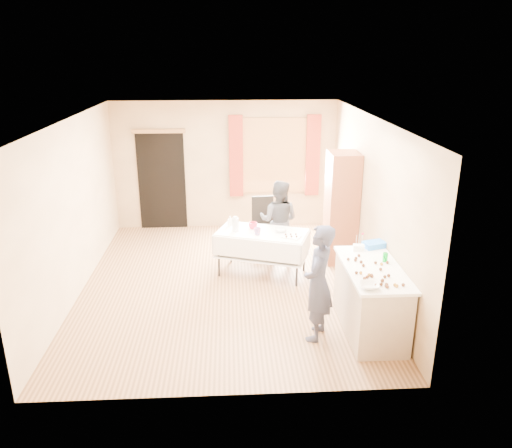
{
  "coord_description": "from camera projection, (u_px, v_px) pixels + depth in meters",
  "views": [
    {
      "loc": [
        0.06,
        -7.25,
        3.55
      ],
      "look_at": [
        0.47,
        0.0,
        0.99
      ],
      "focal_mm": 35.0,
      "sensor_mm": 36.0,
      "label": 1
    }
  ],
  "objects": [
    {
      "name": "curtain_right",
      "position": [
        313.0,
        156.0,
        10.11
      ],
      "size": [
        0.28,
        0.06,
        1.65
      ],
      "primitive_type": "cube",
      "color": "maroon",
      "rests_on": "wall_back"
    },
    {
      "name": "small_bowl",
      "position": [
        280.0,
        230.0,
        8.06
      ],
      "size": [
        0.31,
        0.31,
        0.06
      ],
      "primitive_type": "imported",
      "rotation": [
        0.0,
        0.0,
        -0.41
      ],
      "color": "white",
      "rests_on": "party_table"
    },
    {
      "name": "foam_block",
      "position": [
        359.0,
        248.0,
        6.9
      ],
      "size": [
        0.16,
        0.12,
        0.08
      ],
      "primitive_type": "cube",
      "rotation": [
        0.0,
        0.0,
        -0.17
      ],
      "color": "white",
      "rests_on": "counter"
    },
    {
      "name": "cup_red",
      "position": [
        253.0,
        225.0,
        8.19
      ],
      "size": [
        0.21,
        0.21,
        0.11
      ],
      "primitive_type": "imported",
      "rotation": [
        0.0,
        0.0,
        -0.24
      ],
      "color": "red",
      "rests_on": "party_table"
    },
    {
      "name": "pastry_tray",
      "position": [
        291.0,
        237.0,
        7.83
      ],
      "size": [
        0.34,
        0.31,
        0.02
      ],
      "primitive_type": "cube",
      "rotation": [
        0.0,
        0.0,
        -0.5
      ],
      "color": "white",
      "rests_on": "party_table"
    },
    {
      "name": "cup_rainbow",
      "position": [
        257.0,
        231.0,
        7.93
      ],
      "size": [
        0.24,
        0.24,
        0.11
      ],
      "primitive_type": "imported",
      "rotation": [
        0.0,
        0.0,
        -0.67
      ],
      "color": "red",
      "rests_on": "party_table"
    },
    {
      "name": "party_table",
      "position": [
        262.0,
        249.0,
        8.19
      ],
      "size": [
        1.63,
        1.2,
        0.75
      ],
      "rotation": [
        0.0,
        0.0,
        -0.34
      ],
      "color": "black",
      "rests_on": "floor"
    },
    {
      "name": "blue_basket",
      "position": [
        374.0,
        245.0,
        7.01
      ],
      "size": [
        0.35,
        0.28,
        0.08
      ],
      "primitive_type": "cube",
      "rotation": [
        0.0,
        0.0,
        0.3
      ],
      "color": "#277DF6",
      "rests_on": "counter"
    },
    {
      "name": "ceiling",
      "position": [
        223.0,
        118.0,
        7.13
      ],
      "size": [
        4.5,
        5.5,
        0.02
      ],
      "primitive_type": "cube",
      "color": "white",
      "rests_on": "floor"
    },
    {
      "name": "woman",
      "position": [
        279.0,
        221.0,
        8.69
      ],
      "size": [
        1.04,
        0.98,
        1.44
      ],
      "primitive_type": "imported",
      "rotation": [
        0.0,
        0.0,
        2.8
      ],
      "color": "black",
      "rests_on": "floor"
    },
    {
      "name": "counter",
      "position": [
        370.0,
        299.0,
        6.53
      ],
      "size": [
        0.71,
        1.5,
        0.91
      ],
      "color": "#BDAC97",
      "rests_on": "floor"
    },
    {
      "name": "cabinet",
      "position": [
        341.0,
        208.0,
        8.57
      ],
      "size": [
        0.5,
        0.6,
        1.93
      ],
      "primitive_type": "cube",
      "color": "brown",
      "rests_on": "floor"
    },
    {
      "name": "pitcher",
      "position": [
        235.0,
        225.0,
        8.07
      ],
      "size": [
        0.15,
        0.15,
        0.22
      ],
      "primitive_type": "cylinder",
      "rotation": [
        0.0,
        0.0,
        -0.43
      ],
      "color": "silver",
      "rests_on": "party_table"
    },
    {
      "name": "curtain_left",
      "position": [
        236.0,
        157.0,
        10.03
      ],
      "size": [
        0.28,
        0.06,
        1.65
      ],
      "primitive_type": "cube",
      "color": "maroon",
      "rests_on": "wall_back"
    },
    {
      "name": "cake_balls",
      "position": [
        375.0,
        273.0,
        6.15
      ],
      "size": [
        0.52,
        0.98,
        0.04
      ],
      "color": "#3F2314",
      "rests_on": "counter"
    },
    {
      "name": "wall_left",
      "position": [
        74.0,
        208.0,
        7.45
      ],
      "size": [
        0.02,
        5.5,
        2.6
      ],
      "primitive_type": "cube",
      "color": "tan",
      "rests_on": "floor"
    },
    {
      "name": "floor",
      "position": [
        227.0,
        283.0,
        8.0
      ],
      "size": [
        4.5,
        5.5,
        0.02
      ],
      "primitive_type": "cube",
      "color": "#9E7047",
      "rests_on": "ground"
    },
    {
      "name": "chair",
      "position": [
        264.0,
        234.0,
        9.27
      ],
      "size": [
        0.44,
        0.44,
        0.98
      ],
      "rotation": [
        0.0,
        0.0,
        0.08
      ],
      "color": "black",
      "rests_on": "floor"
    },
    {
      "name": "window_frame",
      "position": [
        274.0,
        156.0,
        10.12
      ],
      "size": [
        1.32,
        0.06,
        1.52
      ],
      "primitive_type": "cube",
      "color": "olive",
      "rests_on": "wall_back"
    },
    {
      "name": "doorway",
      "position": [
        162.0,
        181.0,
        10.17
      ],
      "size": [
        0.95,
        0.04,
        2.0
      ],
      "primitive_type": "cube",
      "color": "black",
      "rests_on": "floor"
    },
    {
      "name": "wall_front",
      "position": [
        224.0,
        288.0,
        4.97
      ],
      "size": [
        4.5,
        0.02,
        2.6
      ],
      "primitive_type": "cube",
      "color": "tan",
      "rests_on": "floor"
    },
    {
      "name": "bottle",
      "position": [
        230.0,
        221.0,
        8.35
      ],
      "size": [
        0.12,
        0.12,
        0.16
      ],
      "primitive_type": "imported",
      "rotation": [
        0.0,
        0.0,
        -0.34
      ],
      "color": "white",
      "rests_on": "party_table"
    },
    {
      "name": "window_pane",
      "position": [
        274.0,
        156.0,
        10.1
      ],
      "size": [
        1.2,
        0.02,
        1.4
      ],
      "primitive_type": "cube",
      "color": "white",
      "rests_on": "wall_back"
    },
    {
      "name": "girl",
      "position": [
        318.0,
        283.0,
        6.26
      ],
      "size": [
        0.82,
        0.76,
        1.54
      ],
      "primitive_type": "imported",
      "rotation": [
        0.0,
        0.0,
        -1.96
      ],
      "color": "#2A2E48",
      "rests_on": "floor"
    },
    {
      "name": "mixing_bowl",
      "position": [
        369.0,
        286.0,
        5.81
      ],
      "size": [
        0.26,
        0.26,
        0.06
      ],
      "primitive_type": "imported",
      "rotation": [
        0.0,
        0.0,
        -0.06
      ],
      "color": "white",
      "rests_on": "counter"
    },
    {
      "name": "door_lintel",
      "position": [
        158.0,
        131.0,
        9.8
      ],
      "size": [
        1.05,
        0.06,
        0.08
      ],
      "primitive_type": "cube",
      "color": "olive",
      "rests_on": "wall_back"
    },
    {
      "name": "wall_back",
      "position": [
        225.0,
        165.0,
        10.17
      ],
      "size": [
        4.5,
        0.02,
        2.6
      ],
      "primitive_type": "cube",
      "color": "tan",
      "rests_on": "floor"
    },
    {
      "name": "wall_right",
      "position": [
        372.0,
        203.0,
        7.69
      ],
      "size": [
        0.02,
        5.5,
        2.6
      ],
      "primitive_type": "cube",
      "color": "tan",
      "rests_on": "floor"
    },
    {
      "name": "soda_can",
      "position": [
        385.0,
        257.0,
        6.53
      ],
      "size": [
        0.07,
        0.07,
        0.12
      ],
      "primitive_type": "cylinder",
      "rotation": [
        0.0,
        0.0,
        0.14
      ],
      "color": "#01981D",
      "rests_on": "counter"
    }
  ]
}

